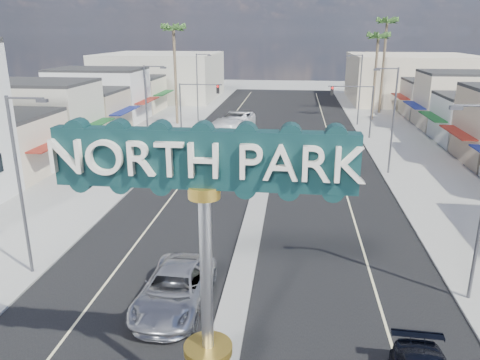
% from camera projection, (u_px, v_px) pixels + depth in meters
% --- Properties ---
extents(ground, '(160.00, 160.00, 0.00)m').
position_uv_depth(ground, '(266.00, 170.00, 41.58)').
color(ground, gray).
rests_on(ground, ground).
extents(road, '(20.00, 120.00, 0.01)m').
position_uv_depth(road, '(266.00, 170.00, 41.57)').
color(road, black).
rests_on(road, ground).
extents(median_island, '(1.30, 30.00, 0.16)m').
position_uv_depth(median_island, '(247.00, 248.00, 26.41)').
color(median_island, gray).
rests_on(median_island, ground).
extents(sidewalk_left, '(8.00, 120.00, 0.12)m').
position_uv_depth(sidewalk_left, '(114.00, 164.00, 43.11)').
color(sidewalk_left, gray).
rests_on(sidewalk_left, ground).
extents(sidewalk_right, '(8.00, 120.00, 0.12)m').
position_uv_depth(sidewalk_right, '(429.00, 175.00, 40.01)').
color(sidewalk_right, gray).
rests_on(sidewalk_right, ground).
extents(storefront_row_left, '(12.00, 42.00, 6.00)m').
position_uv_depth(storefront_row_left, '(72.00, 108.00, 55.62)').
color(storefront_row_left, beige).
rests_on(storefront_row_left, ground).
extents(backdrop_far_left, '(20.00, 20.00, 8.00)m').
position_uv_depth(backdrop_far_left, '(162.00, 76.00, 85.38)').
color(backdrop_far_left, '#B7B29E').
rests_on(backdrop_far_left, ground).
extents(backdrop_far_right, '(20.00, 20.00, 8.00)m').
position_uv_depth(backdrop_far_right, '(410.00, 79.00, 80.51)').
color(backdrop_far_right, beige).
rests_on(backdrop_far_right, ground).
extents(gateway_sign, '(8.20, 1.50, 9.15)m').
position_uv_depth(gateway_sign, '(205.00, 247.00, 13.26)').
color(gateway_sign, '#D44A10').
rests_on(gateway_sign, median_island).
extents(traffic_signal_left, '(5.09, 0.45, 6.00)m').
position_uv_depth(traffic_signal_left, '(195.00, 99.00, 54.54)').
color(traffic_signal_left, '#47474C').
rests_on(traffic_signal_left, ground).
extents(traffic_signal_right, '(5.09, 0.45, 6.00)m').
position_uv_depth(traffic_signal_right, '(356.00, 101.00, 52.50)').
color(traffic_signal_right, '#47474C').
rests_on(traffic_signal_right, ground).
extents(streetlight_l_near, '(2.03, 0.22, 9.00)m').
position_uv_depth(streetlight_l_near, '(22.00, 179.00, 22.27)').
color(streetlight_l_near, '#47474C').
rests_on(streetlight_l_near, ground).
extents(streetlight_l_mid, '(2.03, 0.22, 9.00)m').
position_uv_depth(streetlight_l_mid, '(148.00, 111.00, 41.19)').
color(streetlight_l_mid, '#47474C').
rests_on(streetlight_l_mid, ground).
extents(streetlight_l_far, '(2.03, 0.22, 9.00)m').
position_uv_depth(streetlight_l_far, '(198.00, 84.00, 62.01)').
color(streetlight_l_far, '#47474C').
rests_on(streetlight_l_far, ground).
extents(streetlight_r_mid, '(2.03, 0.22, 9.00)m').
position_uv_depth(streetlight_r_mid, '(392.00, 116.00, 38.88)').
color(streetlight_r_mid, '#47474C').
rests_on(streetlight_r_mid, ground).
extents(streetlight_r_far, '(2.03, 0.22, 9.00)m').
position_uv_depth(streetlight_r_far, '(359.00, 86.00, 59.70)').
color(streetlight_r_far, '#47474C').
rests_on(streetlight_r_far, ground).
extents(palm_left_far, '(2.60, 2.60, 13.10)m').
position_uv_depth(palm_left_far, '(174.00, 34.00, 58.45)').
color(palm_left_far, brown).
rests_on(palm_left_far, ground).
extents(palm_right_mid, '(2.60, 2.60, 12.10)m').
position_uv_depth(palm_right_mid, '(378.00, 41.00, 61.52)').
color(palm_right_mid, brown).
rests_on(palm_right_mid, ground).
extents(palm_right_far, '(2.60, 2.60, 14.10)m').
position_uv_depth(palm_right_far, '(387.00, 27.00, 66.44)').
color(palm_right_far, brown).
rests_on(palm_right_far, ground).
extents(suv_left, '(2.98, 6.18, 1.70)m').
position_uv_depth(suv_left, '(175.00, 289.00, 20.76)').
color(suv_left, '#B0B1B5').
rests_on(suv_left, ground).
extents(car_parked_right, '(2.33, 5.55, 1.78)m').
position_uv_depth(car_parked_right, '(332.00, 168.00, 39.10)').
color(car_parked_right, white).
rests_on(car_parked_right, ground).
extents(city_bus, '(4.07, 12.99, 3.56)m').
position_uv_depth(city_bus, '(230.00, 137.00, 46.37)').
color(city_bus, white).
rests_on(city_bus, ground).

